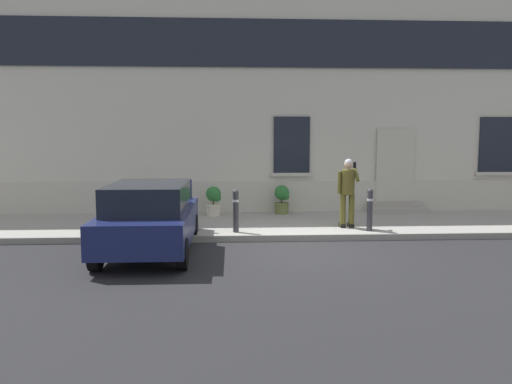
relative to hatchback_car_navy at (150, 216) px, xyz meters
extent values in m
plane|color=#232326|center=(3.12, 0.12, -0.79)|extent=(80.00, 80.00, 0.00)
cube|color=#99968E|center=(3.12, 2.92, -0.71)|extent=(24.00, 3.60, 0.15)
cube|color=gray|center=(3.12, 1.06, -0.71)|extent=(24.00, 0.12, 0.15)
cube|color=beige|center=(3.12, 5.42, 2.96)|extent=(24.00, 1.40, 7.50)
cube|color=#BCB7A8|center=(3.12, 4.70, -0.24)|extent=(24.00, 0.08, 1.10)
cube|color=#1E472D|center=(6.78, 4.69, 0.73)|extent=(1.00, 0.08, 2.10)
cube|color=#BCB7A8|center=(6.78, 4.67, 0.78)|extent=(1.16, 0.06, 2.24)
cube|color=black|center=(3.58, 4.69, 1.41)|extent=(1.10, 0.06, 1.70)
cube|color=#BCB7A8|center=(3.58, 4.66, 0.51)|extent=(1.30, 0.12, 0.10)
cube|color=black|center=(9.98, 4.69, 1.41)|extent=(1.10, 0.06, 1.70)
cube|color=#BCB7A8|center=(9.98, 4.66, 0.51)|extent=(1.30, 0.12, 0.10)
cube|color=black|center=(3.12, 4.69, 4.41)|extent=(16.80, 0.06, 1.40)
cube|color=#9E998E|center=(6.78, 4.24, -0.56)|extent=(1.69, 0.32, 0.16)
cube|color=#9E998E|center=(6.78, 4.56, -0.48)|extent=(1.69, 0.32, 0.32)
cube|color=#161E4C|center=(0.00, 0.02, -0.17)|extent=(1.77, 4.01, 0.64)
cube|color=black|center=(0.00, -0.13, 0.43)|extent=(1.55, 2.41, 0.56)
cube|color=black|center=(0.01, 2.04, -0.39)|extent=(1.66, 0.11, 0.20)
cube|color=yellow|center=(0.01, 2.04, -0.21)|extent=(0.52, 0.02, 0.12)
cube|color=#B21414|center=(-0.74, 2.03, 0.05)|extent=(0.16, 0.04, 0.18)
cube|color=#B21414|center=(0.77, 2.03, 0.05)|extent=(0.16, 0.04, 0.18)
cube|color=#161E4C|center=(0.01, 1.77, 0.33)|extent=(1.49, 0.07, 0.60)
cylinder|color=black|center=(-0.80, -1.37, -0.49)|extent=(0.20, 0.60, 0.60)
cylinder|color=black|center=(0.79, -1.38, -0.49)|extent=(0.20, 0.60, 0.60)
cylinder|color=black|center=(-0.79, 1.43, -0.49)|extent=(0.20, 0.60, 0.60)
cylinder|color=black|center=(0.80, 1.42, -0.49)|extent=(0.20, 0.60, 0.60)
cylinder|color=#333338|center=(5.12, 1.47, -0.16)|extent=(0.14, 0.14, 0.95)
sphere|color=#333338|center=(5.12, 1.47, 0.33)|extent=(0.15, 0.15, 0.15)
cylinder|color=silver|center=(5.12, 1.47, 0.13)|extent=(0.15, 0.15, 0.06)
cylinder|color=#333338|center=(1.83, 1.47, -0.16)|extent=(0.14, 0.14, 0.95)
sphere|color=#333338|center=(1.83, 1.47, 0.33)|extent=(0.15, 0.15, 0.15)
cylinder|color=silver|center=(1.83, 1.47, 0.13)|extent=(0.15, 0.15, 0.06)
cylinder|color=#514C1E|center=(4.56, 1.93, -0.19)|extent=(0.15, 0.15, 0.82)
cube|color=black|center=(4.56, 1.99, -0.59)|extent=(0.12, 0.28, 0.10)
cylinder|color=#514C1E|center=(4.78, 1.93, -0.19)|extent=(0.15, 0.15, 0.82)
cube|color=black|center=(4.78, 1.99, -0.59)|extent=(0.12, 0.28, 0.10)
cylinder|color=#514C1E|center=(4.67, 1.91, 0.53)|extent=(0.34, 0.38, 0.64)
sphere|color=tan|center=(4.67, 1.87, 0.98)|extent=(0.22, 0.22, 0.22)
sphere|color=silver|center=(4.67, 1.87, 1.01)|extent=(0.21, 0.21, 0.21)
cylinder|color=#514C1E|center=(4.45, 1.89, 0.52)|extent=(0.09, 0.13, 0.57)
cylinder|color=#514C1E|center=(4.87, 1.89, 0.74)|extent=(0.09, 0.44, 0.39)
cube|color=black|center=(4.82, 1.85, 0.96)|extent=(0.07, 0.02, 0.15)
cylinder|color=#2D2D30|center=(-0.81, 4.31, -0.47)|extent=(0.40, 0.40, 0.34)
cylinder|color=#2D2D30|center=(-0.81, 4.31, -0.33)|extent=(0.44, 0.44, 0.05)
cylinder|color=#47331E|center=(-0.81, 4.31, -0.18)|extent=(0.04, 0.04, 0.24)
sphere|color=#4C843D|center=(-0.81, 4.31, 0.00)|extent=(0.44, 0.44, 0.44)
sphere|color=#4C843D|center=(-0.71, 4.26, -0.10)|extent=(0.24, 0.24, 0.24)
cylinder|color=beige|center=(1.22, 4.01, -0.47)|extent=(0.40, 0.40, 0.34)
cylinder|color=beige|center=(1.22, 4.01, -0.33)|extent=(0.44, 0.44, 0.05)
cylinder|color=#47331E|center=(1.22, 4.01, -0.18)|extent=(0.04, 0.04, 0.24)
sphere|color=#286B2D|center=(1.22, 4.01, 0.00)|extent=(0.44, 0.44, 0.44)
sphere|color=#286B2D|center=(1.32, 3.96, -0.10)|extent=(0.24, 0.24, 0.24)
cylinder|color=#606B38|center=(3.24, 4.26, -0.47)|extent=(0.40, 0.40, 0.34)
cylinder|color=#606B38|center=(3.24, 4.26, -0.33)|extent=(0.44, 0.44, 0.05)
cylinder|color=#47331E|center=(3.24, 4.26, -0.18)|extent=(0.04, 0.04, 0.24)
sphere|color=#286B2D|center=(3.24, 4.26, 0.00)|extent=(0.44, 0.44, 0.44)
sphere|color=#286B2D|center=(3.34, 4.21, -0.10)|extent=(0.24, 0.24, 0.24)
camera|label=1|loc=(1.66, -10.69, 1.71)|focal=35.63mm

